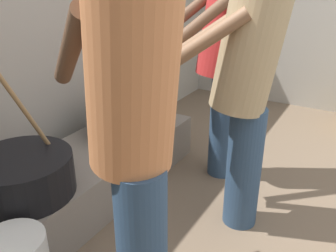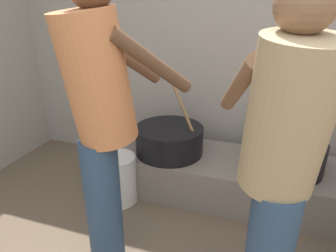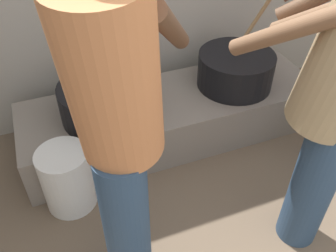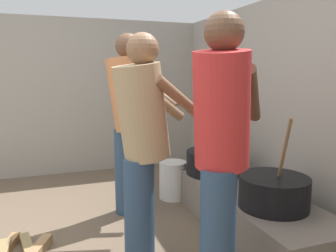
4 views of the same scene
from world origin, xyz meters
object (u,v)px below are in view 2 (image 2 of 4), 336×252
object	(u,v)px
cooking_pot_main	(288,154)
bucket_white_plastic	(118,179)
cooking_pot_secondary	(169,140)
cook_in_tan_shirt	(281,158)
cook_in_orange_shirt	(101,113)

from	to	relation	value
cooking_pot_main	bucket_white_plastic	xyz separation A→B (m)	(-1.19, -0.32, -0.25)
cooking_pot_secondary	bucket_white_plastic	world-z (taller)	cooking_pot_secondary
cooking_pot_secondary	cook_in_tan_shirt	size ratio (longest dim) A/B	0.44
cooking_pot_secondary	bucket_white_plastic	size ratio (longest dim) A/B	1.77
cooking_pot_main	cook_in_tan_shirt	xyz separation A→B (m)	(-0.13, -0.93, 0.43)
cooking_pot_main	cook_in_orange_shirt	bearing A→B (deg)	-139.78
cooking_pot_main	cook_in_orange_shirt	xyz separation A→B (m)	(-0.98, -0.83, 0.49)
cooking_pot_main	cook_in_orange_shirt	size ratio (longest dim) A/B	0.42
cook_in_orange_shirt	bucket_white_plastic	distance (m)	0.91
cooking_pot_secondary	cook_in_tan_shirt	distance (m)	1.26
cook_in_orange_shirt	bucket_white_plastic	bearing A→B (deg)	113.30
cooking_pot_secondary	cook_in_tan_shirt	xyz separation A→B (m)	(0.75, -0.91, 0.44)
cook_in_orange_shirt	cooking_pot_secondary	bearing A→B (deg)	83.19
cooking_pot_main	cook_in_orange_shirt	distance (m)	1.37
cook_in_tan_shirt	bucket_white_plastic	distance (m)	1.40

